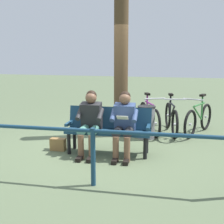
{
  "coord_description": "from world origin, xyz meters",
  "views": [
    {
      "loc": [
        -1.74,
        5.31,
        1.85
      ],
      "look_at": [
        -0.28,
        -0.16,
        0.75
      ],
      "focal_mm": 47.17,
      "sensor_mm": 36.0,
      "label": 1
    }
  ],
  "objects_px": {
    "bicycle_blue": "(171,118)",
    "bicycle_purple": "(149,117)",
    "bicycle_silver": "(199,119)",
    "tree_trunk": "(121,64)",
    "person_reading": "(124,121)",
    "handbag": "(58,144)",
    "bench": "(109,127)",
    "person_companion": "(90,120)",
    "litter_bin": "(146,122)"
  },
  "relations": [
    {
      "from": "bicycle_blue",
      "to": "bicycle_purple",
      "type": "distance_m",
      "value": 0.53
    },
    {
      "from": "person_companion",
      "to": "bicycle_silver",
      "type": "bearing_deg",
      "value": -138.76
    },
    {
      "from": "bicycle_silver",
      "to": "bicycle_blue",
      "type": "relative_size",
      "value": 0.96
    },
    {
      "from": "litter_bin",
      "to": "bicycle_silver",
      "type": "distance_m",
      "value": 1.34
    },
    {
      "from": "handbag",
      "to": "bicycle_silver",
      "type": "height_order",
      "value": "bicycle_silver"
    },
    {
      "from": "bench",
      "to": "person_reading",
      "type": "relative_size",
      "value": 1.36
    },
    {
      "from": "handbag",
      "to": "tree_trunk",
      "type": "bearing_deg",
      "value": -122.98
    },
    {
      "from": "person_reading",
      "to": "bicycle_purple",
      "type": "relative_size",
      "value": 0.77
    },
    {
      "from": "bench",
      "to": "litter_bin",
      "type": "xyz_separation_m",
      "value": [
        -0.56,
        -1.14,
        -0.13
      ]
    },
    {
      "from": "person_companion",
      "to": "person_reading",
      "type": "bearing_deg",
      "value": 179.95
    },
    {
      "from": "bench",
      "to": "bicycle_silver",
      "type": "distance_m",
      "value": 2.5
    },
    {
      "from": "bicycle_silver",
      "to": "tree_trunk",
      "type": "bearing_deg",
      "value": -50.87
    },
    {
      "from": "bicycle_silver",
      "to": "litter_bin",
      "type": "bearing_deg",
      "value": -36.87
    },
    {
      "from": "tree_trunk",
      "to": "bench",
      "type": "bearing_deg",
      "value": 92.96
    },
    {
      "from": "person_reading",
      "to": "handbag",
      "type": "xyz_separation_m",
      "value": [
        1.33,
        0.01,
        -0.54
      ]
    },
    {
      "from": "handbag",
      "to": "bicycle_silver",
      "type": "xyz_separation_m",
      "value": [
        -2.69,
        -1.98,
        0.24
      ]
    },
    {
      "from": "bench",
      "to": "tree_trunk",
      "type": "relative_size",
      "value": 0.49
    },
    {
      "from": "person_reading",
      "to": "tree_trunk",
      "type": "distance_m",
      "value": 1.78
    },
    {
      "from": "bicycle_silver",
      "to": "handbag",
      "type": "bearing_deg",
      "value": -31.85
    },
    {
      "from": "tree_trunk",
      "to": "bicycle_purple",
      "type": "bearing_deg",
      "value": -143.72
    },
    {
      "from": "person_reading",
      "to": "bicycle_purple",
      "type": "bearing_deg",
      "value": -100.27
    },
    {
      "from": "bench",
      "to": "bicycle_purple",
      "type": "relative_size",
      "value": 1.05
    },
    {
      "from": "bench",
      "to": "bicycle_silver",
      "type": "xyz_separation_m",
      "value": [
        -1.7,
        -1.83,
        -0.15
      ]
    },
    {
      "from": "bicycle_silver",
      "to": "bench",
      "type": "bearing_deg",
      "value": -21.0
    },
    {
      "from": "tree_trunk",
      "to": "bicycle_silver",
      "type": "height_order",
      "value": "tree_trunk"
    },
    {
      "from": "person_reading",
      "to": "person_companion",
      "type": "relative_size",
      "value": 1.0
    },
    {
      "from": "person_companion",
      "to": "bicycle_silver",
      "type": "distance_m",
      "value": 2.86
    },
    {
      "from": "litter_bin",
      "to": "bicycle_blue",
      "type": "bearing_deg",
      "value": -129.44
    },
    {
      "from": "handbag",
      "to": "bicycle_silver",
      "type": "distance_m",
      "value": 3.36
    },
    {
      "from": "litter_bin",
      "to": "bicycle_purple",
      "type": "xyz_separation_m",
      "value": [
        0.02,
        -0.59,
        -0.01
      ]
    },
    {
      "from": "person_companion",
      "to": "bicycle_purple",
      "type": "height_order",
      "value": "person_companion"
    },
    {
      "from": "bicycle_blue",
      "to": "bicycle_purple",
      "type": "bearing_deg",
      "value": -99.36
    },
    {
      "from": "tree_trunk",
      "to": "bicycle_purple",
      "type": "relative_size",
      "value": 2.13
    },
    {
      "from": "bench",
      "to": "person_reading",
      "type": "distance_m",
      "value": 0.39
    },
    {
      "from": "bench",
      "to": "bicycle_purple",
      "type": "xyz_separation_m",
      "value": [
        -0.54,
        -1.73,
        -0.15
      ]
    },
    {
      "from": "bench",
      "to": "bicycle_silver",
      "type": "height_order",
      "value": "bicycle_silver"
    },
    {
      "from": "tree_trunk",
      "to": "handbag",
      "type": "bearing_deg",
      "value": 57.02
    },
    {
      "from": "person_companion",
      "to": "handbag",
      "type": "xyz_separation_m",
      "value": [
        0.69,
        -0.04,
        -0.54
      ]
    },
    {
      "from": "person_companion",
      "to": "litter_bin",
      "type": "distance_m",
      "value": 1.61
    },
    {
      "from": "bicycle_blue",
      "to": "bicycle_purple",
      "type": "xyz_separation_m",
      "value": [
        0.53,
        0.03,
        0.0
      ]
    },
    {
      "from": "bench",
      "to": "person_reading",
      "type": "height_order",
      "value": "person_reading"
    },
    {
      "from": "bench",
      "to": "handbag",
      "type": "height_order",
      "value": "bench"
    },
    {
      "from": "bench",
      "to": "bicycle_blue",
      "type": "relative_size",
      "value": 0.99
    },
    {
      "from": "person_reading",
      "to": "tree_trunk",
      "type": "height_order",
      "value": "tree_trunk"
    },
    {
      "from": "person_reading",
      "to": "bicycle_blue",
      "type": "bearing_deg",
      "value": -115.12
    },
    {
      "from": "person_companion",
      "to": "bicycle_purple",
      "type": "distance_m",
      "value": 2.11
    },
    {
      "from": "person_reading",
      "to": "bicycle_silver",
      "type": "distance_m",
      "value": 2.42
    },
    {
      "from": "bicycle_silver",
      "to": "bicycle_blue",
      "type": "bearing_deg",
      "value": -61.28
    },
    {
      "from": "person_reading",
      "to": "bicycle_purple",
      "type": "xyz_separation_m",
      "value": [
        -0.21,
        -1.87,
        -0.31
      ]
    },
    {
      "from": "bench",
      "to": "person_companion",
      "type": "height_order",
      "value": "person_companion"
    }
  ]
}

